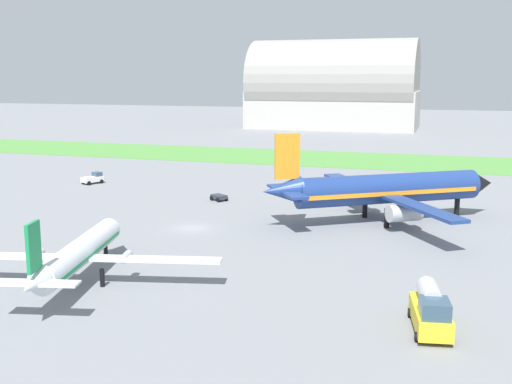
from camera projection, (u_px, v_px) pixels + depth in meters
name	position (u px, v px, depth m)	size (l,w,h in m)	color
ground_plane	(192.00, 228.00, 76.52)	(600.00, 600.00, 0.00)	gray
grass_taxiway_strip	(317.00, 158.00, 142.03)	(360.00, 28.00, 0.08)	#549342
airplane_foreground_turboprop	(78.00, 253.00, 55.57)	(25.42, 21.91, 7.73)	silver
airplane_midfield_jet	(384.00, 190.00, 79.13)	(28.62, 28.44, 11.68)	navy
baggage_cart_near_gate	(219.00, 197.00, 93.38)	(2.95, 2.76, 0.90)	#2D333D
pushback_tug_midfield	(93.00, 178.00, 108.32)	(3.19, 4.02, 1.95)	white
fuel_truck_by_runway	(431.00, 310.00, 45.38)	(3.55, 6.83, 3.29)	yellow
hangar_distant	(333.00, 91.00, 224.02)	(59.55, 30.58, 31.54)	#BCB7B2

